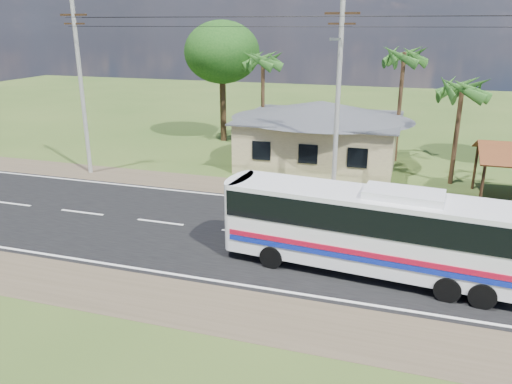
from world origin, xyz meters
The scene contains 11 objects.
ground centered at (0.00, 0.00, 0.00)m, with size 120.00×120.00×0.00m, color #2E4B1A.
road centered at (0.00, 0.00, 0.01)m, with size 120.00×16.00×0.03m.
house centered at (1.00, 13.00, 2.64)m, with size 12.40×10.00×5.00m.
concrete_barrier centered at (12.00, 5.60, 0.45)m, with size 7.00×0.30×0.90m, color #9E9E99.
utility_poles centered at (2.67, 6.49, 5.77)m, with size 32.80×2.22×11.00m.
palm_near centered at (9.50, 11.00, 5.71)m, with size 2.80×2.80×6.70m.
palm_mid centered at (6.00, 15.50, 7.16)m, with size 2.80×2.80×8.20m.
palm_far centered at (-4.00, 16.00, 6.68)m, with size 2.80×2.80×7.70m.
tree_behind_house centered at (-8.00, 18.00, 7.12)m, with size 6.00×6.00×9.61m.
coach_bus centered at (5.90, -2.24, 2.02)m, with size 11.58×3.48×3.54m.
motorcycle centered at (7.75, 6.45, 0.49)m, with size 0.65×1.86×0.98m, color black.
Camera 1 is at (6.80, -20.36, 9.32)m, focal length 35.00 mm.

